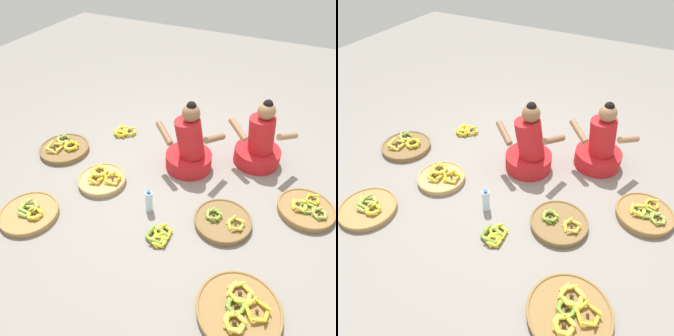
{
  "view_description": "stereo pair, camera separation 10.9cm",
  "coord_description": "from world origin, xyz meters",
  "views": [
    {
      "loc": [
        1.04,
        -2.37,
        2.39
      ],
      "look_at": [
        0.0,
        -0.2,
        0.35
      ],
      "focal_mm": 34.47,
      "sensor_mm": 36.0,
      "label": 1
    },
    {
      "loc": [
        1.14,
        -2.32,
        2.39
      ],
      "look_at": [
        0.0,
        -0.2,
        0.35
      ],
      "focal_mm": 34.47,
      "sensor_mm": 36.0,
      "label": 2
    }
  ],
  "objects": [
    {
      "name": "banana_basket_back_left",
      "position": [
        -0.72,
        -0.35,
        0.04
      ],
      "size": [
        0.52,
        0.52,
        0.13
      ],
      "color": "tan",
      "rests_on": "ground"
    },
    {
      "name": "banana_basket_front_center",
      "position": [
        0.64,
        -0.34,
        0.04
      ],
      "size": [
        0.54,
        0.54,
        0.13
      ],
      "color": "brown",
      "rests_on": "ground"
    },
    {
      "name": "ground_plane",
      "position": [
        0.0,
        0.0,
        0.0
      ],
      "size": [
        10.0,
        10.0,
        0.0
      ],
      "primitive_type": "plane",
      "color": "gray"
    },
    {
      "name": "vendor_woman_front",
      "position": [
        0.02,
        0.3,
        0.27
      ],
      "size": [
        0.73,
        0.54,
        0.83
      ],
      "color": "red",
      "rests_on": "ground"
    },
    {
      "name": "banana_basket_back_center",
      "position": [
        -1.45,
        -0.08,
        0.04
      ],
      "size": [
        0.59,
        0.59,
        0.14
      ],
      "color": "brown",
      "rests_on": "ground"
    },
    {
      "name": "banana_basket_front_left",
      "position": [
        1.33,
        0.15,
        0.04
      ],
      "size": [
        0.55,
        0.55,
        0.14
      ],
      "color": "olive",
      "rests_on": "ground"
    },
    {
      "name": "loose_bananas_mid_left",
      "position": [
        0.17,
        -0.76,
        0.03
      ],
      "size": [
        0.25,
        0.3,
        0.1
      ],
      "color": "yellow",
      "rests_on": "ground"
    },
    {
      "name": "banana_basket_near_bicycle",
      "position": [
        -1.08,
        -1.06,
        0.04
      ],
      "size": [
        0.56,
        0.56,
        0.13
      ],
      "color": "#A87F47",
      "rests_on": "ground"
    },
    {
      "name": "loose_bananas_near_vendor",
      "position": [
        -1.01,
        0.56,
        0.03
      ],
      "size": [
        0.3,
        0.29,
        0.09
      ],
      "color": "yellow",
      "rests_on": "ground"
    },
    {
      "name": "water_bottle",
      "position": [
        -0.07,
        -0.48,
        0.12
      ],
      "size": [
        0.07,
        0.07,
        0.26
      ],
      "color": "silver",
      "rests_on": "ground"
    },
    {
      "name": "vendor_woman_behind",
      "position": [
        0.69,
        0.72,
        0.26
      ],
      "size": [
        0.75,
        0.53,
        0.8
      ],
      "color": "red",
      "rests_on": "ground"
    },
    {
      "name": "banana_basket_mid_right",
      "position": [
        1.02,
        -1.11,
        0.04
      ],
      "size": [
        0.64,
        0.64,
        0.14
      ],
      "color": "olive",
      "rests_on": "ground"
    }
  ]
}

